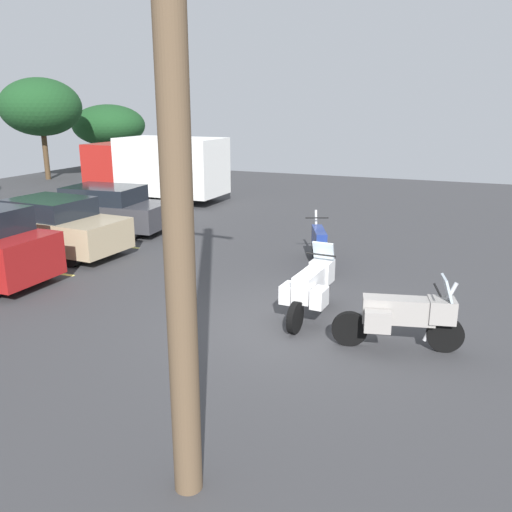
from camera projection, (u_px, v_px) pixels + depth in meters
ground at (290, 325)px, 10.42m from camera, size 44.00×44.00×0.10m
motorcycle_touring at (312, 286)px, 10.52m from camera, size 2.15×0.89×1.41m
motorcycle_second at (319, 244)px, 13.95m from camera, size 2.16×1.01×1.32m
motorcycle_third at (403, 315)px, 9.14m from camera, size 1.00×2.21×1.35m
car_tan at (47, 226)px, 15.15m from camera, size 2.15×4.95×1.58m
car_charcoal at (100, 209)px, 17.75m from camera, size 2.21×4.88×1.51m
box_truck at (157, 167)px, 23.17m from camera, size 2.54×6.11×2.73m
utility_pole at (171, 56)px, 4.71m from camera, size 0.31×1.80×8.82m
tree_center_left at (41, 107)px, 29.13m from camera, size 4.36×4.36×5.50m
tree_rear at (109, 125)px, 34.21m from camera, size 4.58×4.58×4.08m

